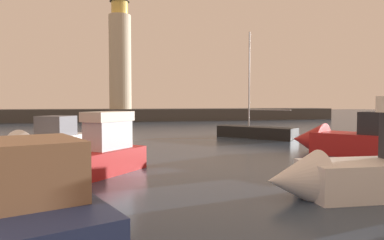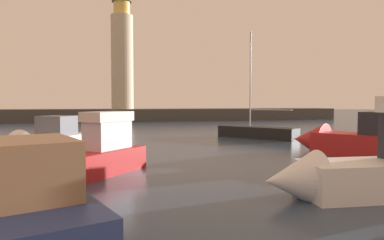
% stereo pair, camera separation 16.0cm
% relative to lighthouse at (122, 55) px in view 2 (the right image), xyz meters
% --- Properties ---
extents(ground_plane, '(220.00, 220.00, 0.00)m').
position_rel_lighthouse_xyz_m(ground_plane, '(2.62, -29.90, -11.07)').
color(ground_plane, '#2D3D51').
extents(breakwater, '(71.13, 6.62, 1.99)m').
position_rel_lighthouse_xyz_m(breakwater, '(2.62, 0.00, -10.07)').
color(breakwater, '#423F3D').
rests_on(breakwater, ground_plane).
extents(lighthouse, '(3.68, 3.68, 19.17)m').
position_rel_lighthouse_xyz_m(lighthouse, '(0.00, 0.00, 0.00)').
color(lighthouse, beige).
rests_on(lighthouse, breakwater).
extents(motorboat_0, '(4.59, 7.90, 2.69)m').
position_rel_lighthouse_xyz_m(motorboat_0, '(-3.84, -51.91, -10.26)').
color(motorboat_0, '#1E284C').
rests_on(motorboat_0, ground_plane).
extents(motorboat_1, '(5.29, 7.28, 2.73)m').
position_rel_lighthouse_xyz_m(motorboat_1, '(-5.81, -39.65, -10.33)').
color(motorboat_1, white).
rests_on(motorboat_1, ground_plane).
extents(motorboat_2, '(5.17, 5.66, 2.91)m').
position_rel_lighthouse_xyz_m(motorboat_2, '(-2.65, -45.86, -10.20)').
color(motorboat_2, '#B21E1E').
rests_on(motorboat_2, ground_plane).
extents(motorboat_3, '(7.54, 2.32, 3.61)m').
position_rel_lighthouse_xyz_m(motorboat_3, '(6.73, -50.99, -10.10)').
color(motorboat_3, white).
rests_on(motorboat_3, ground_plane).
extents(motorboat_5, '(6.10, 7.67, 2.96)m').
position_rel_lighthouse_xyz_m(motorboat_5, '(11.90, -42.92, -10.25)').
color(motorboat_5, '#B21E1E').
rests_on(motorboat_5, ground_plane).
extents(sailboat_moored, '(5.73, 6.61, 9.22)m').
position_rel_lighthouse_xyz_m(sailboat_moored, '(10.57, -32.40, -10.52)').
color(sailboat_moored, black).
rests_on(sailboat_moored, ground_plane).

